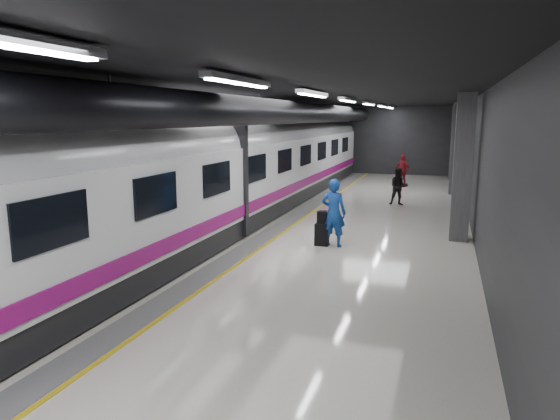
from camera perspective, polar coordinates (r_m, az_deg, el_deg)
The scene contains 9 objects.
ground at distance 15.18m, azimuth 2.36°, elevation -3.85°, with size 40.00×40.00×0.00m, color silver.
platform_hall at distance 15.70m, azimuth 2.41°, elevation 9.68°, with size 10.02×40.02×4.51m.
train at distance 15.99m, azimuth -8.87°, elevation 4.31°, with size 3.05×38.00×4.05m.
traveler_main at distance 14.75m, azimuth 6.15°, elevation -0.30°, with size 0.74×0.48×2.02m, color blue.
suitcase_main at distance 14.91m, azimuth 4.80°, elevation -2.82°, with size 0.41×0.26×0.67m, color black.
shoulder_bag at distance 14.85m, azimuth 4.76°, elevation -0.85°, with size 0.27×0.14×0.36m, color black.
traveler_far_a at distance 22.28m, azimuth 13.41°, elevation 2.63°, with size 0.79×0.62×1.62m, color black.
traveler_far_b at distance 28.25m, azimuth 13.80°, elevation 4.39°, with size 1.05×0.44×1.78m, color maroon.
suitcase_far at distance 26.54m, azimuth 13.22°, elevation 2.70°, with size 0.37×0.24×0.55m, color black.
Camera 1 is at (4.02, -14.14, 3.77)m, focal length 32.00 mm.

